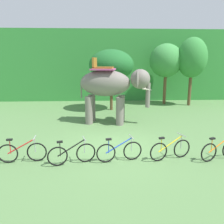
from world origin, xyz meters
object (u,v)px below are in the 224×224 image
Objects in this scene: tree_center_left at (166,61)px; elephant at (111,86)px; tree_far_right at (111,65)px; bike_yellow at (170,149)px; bike_red at (22,152)px; tree_right at (192,58)px; bike_black at (72,154)px; bike_orange at (219,150)px; bike_blue at (119,151)px.

tree_center_left is 1.18× the size of elephant.
tree_center_left reaches higher than tree_far_right.
tree_center_left is at bearing 75.57° from bike_yellow.
elephant reaches higher than bike_yellow.
bike_yellow is at bearing -0.22° from bike_red.
tree_right is at bearing 45.62° from bike_red.
bike_red is 1.03× the size of bike_yellow.
tree_center_left reaches higher than bike_black.
tree_right is at bearing 74.37° from bike_orange.
tree_center_left is at bearing 66.92° from bike_blue.
tree_right reaches higher than bike_yellow.
bike_black is 0.98× the size of bike_blue.
bike_yellow is (1.97, -5.21, -1.82)m from elephant.
elephant is 2.48× the size of bike_red.
bike_blue is (-6.64, -10.45, -3.45)m from tree_right.
tree_right is 11.92m from bike_yellow.
bike_blue is 3.70m from bike_orange.
bike_red and bike_black have the same top height.
tree_far_right is 3.86m from elephant.
bike_black is 5.40m from bike_orange.
bike_yellow is (5.40, -0.02, 0.00)m from bike_red.
bike_red is 1.01× the size of bike_blue.
elephant is 6.48m from bike_red.
tree_center_left reaches higher than bike_red.
bike_red is 7.20m from bike_orange.
elephant is at bearing -93.03° from tree_far_right.
bike_red is 3.50m from bike_blue.
tree_center_left is 3.02× the size of bike_yellow.
tree_far_right is 9.54m from bike_yellow.
bike_blue is (1.70, 0.15, 0.00)m from bike_black.
tree_far_right reaches higher than bike_yellow.
bike_yellow is at bearing -104.43° from tree_center_left.
tree_center_left reaches higher than bike_orange.
bike_black and bike_orange have the same top height.
tree_far_right is 10.03m from bike_red.
elephant is (-0.20, -3.70, -1.09)m from tree_far_right.
bike_yellow is at bearing 3.51° from bike_black.
tree_center_left reaches higher than bike_blue.
tree_right reaches higher than elephant.
bike_blue is at bearing -177.82° from bike_yellow.
tree_right is at bearing 65.47° from bike_yellow.
tree_center_left is 7.75m from elephant.
bike_yellow is at bearing 175.87° from bike_orange.
tree_far_right is 2.61× the size of bike_blue.
bike_red is at bearing 178.47° from bike_blue.
tree_center_left is at bearing 53.31° from bike_red.
tree_far_right is 9.75m from bike_black.
tree_center_left reaches higher than elephant.
bike_black and bike_yellow have the same top height.
bike_red is at bearing -126.69° from tree_center_left.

